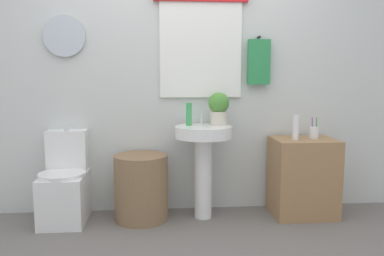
{
  "coord_description": "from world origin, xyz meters",
  "views": [
    {
      "loc": [
        -0.2,
        -2.44,
        1.24
      ],
      "look_at": [
        0.08,
        0.8,
        0.8
      ],
      "focal_mm": 36.63,
      "sensor_mm": 36.0,
      "label": 1
    }
  ],
  "objects": [
    {
      "name": "wooden_cabinet",
      "position": [
        1.07,
        0.85,
        0.34
      ],
      "size": [
        0.54,
        0.44,
        0.69
      ],
      "primitive_type": "cube",
      "color": "#9E754C",
      "rests_on": "ground_plane"
    },
    {
      "name": "lotion_bottle",
      "position": [
        0.98,
        0.81,
        0.8
      ],
      "size": [
        0.05,
        0.05,
        0.21
      ],
      "primitive_type": "cylinder",
      "color": "white",
      "rests_on": "wooden_cabinet"
    },
    {
      "name": "soap_bottle",
      "position": [
        0.06,
        0.9,
        0.91
      ],
      "size": [
        0.05,
        0.05,
        0.2
      ],
      "primitive_type": "cylinder",
      "color": "green",
      "rests_on": "pedestal_sink"
    },
    {
      "name": "faucet",
      "position": [
        0.18,
        0.97,
        0.86
      ],
      "size": [
        0.03,
        0.03,
        0.1
      ],
      "primitive_type": "cylinder",
      "color": "silver",
      "rests_on": "pedestal_sink"
    },
    {
      "name": "back_wall",
      "position": [
        0.0,
        1.15,
        1.31
      ],
      "size": [
        4.4,
        0.18,
        2.6
      ],
      "color": "silver",
      "rests_on": "ground_plane"
    },
    {
      "name": "potted_plant",
      "position": [
        0.32,
        0.91,
        0.96
      ],
      "size": [
        0.18,
        0.18,
        0.28
      ],
      "color": "beige",
      "rests_on": "pedestal_sink"
    },
    {
      "name": "toothbrush_cup",
      "position": [
        1.17,
        0.87,
        0.74
      ],
      "size": [
        0.08,
        0.08,
        0.19
      ],
      "color": "silver",
      "rests_on": "wooden_cabinet"
    },
    {
      "name": "pedestal_sink",
      "position": [
        0.18,
        0.85,
        0.6
      ],
      "size": [
        0.49,
        0.49,
        0.81
      ],
      "color": "white",
      "rests_on": "ground_plane"
    },
    {
      "name": "laundry_hamper",
      "position": [
        -0.36,
        0.85,
        0.28
      ],
      "size": [
        0.46,
        0.46,
        0.57
      ],
      "primitive_type": "cylinder",
      "color": "#846647",
      "rests_on": "ground_plane"
    },
    {
      "name": "toilet",
      "position": [
        -1.0,
        0.88,
        0.3
      ],
      "size": [
        0.38,
        0.51,
        0.78
      ],
      "color": "white",
      "rests_on": "ground_plane"
    }
  ]
}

